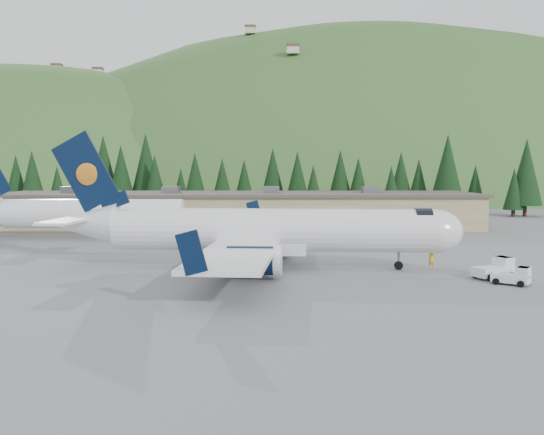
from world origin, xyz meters
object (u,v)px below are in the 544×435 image
(second_airliner, at_px, (70,213))
(terminal_building, at_px, (238,209))
(airliner, at_px, (260,232))
(baggage_tug_a, at_px, (496,269))
(ramp_worker, at_px, (431,259))
(baggage_tug_b, at_px, (514,277))

(second_airliner, height_order, terminal_building, second_airliner)
(airliner, bearing_deg, baggage_tug_a, -10.20)
(baggage_tug_a, distance_m, ramp_worker, 6.27)
(airliner, distance_m, baggage_tug_b, 21.04)
(baggage_tug_a, height_order, ramp_worker, baggage_tug_a)
(ramp_worker, bearing_deg, baggage_tug_a, 105.39)
(airliner, relative_size, ramp_worker, 21.56)
(baggage_tug_b, bearing_deg, terminal_building, 152.74)
(airliner, height_order, baggage_tug_b, airliner)
(airliner, xyz_separation_m, baggage_tug_b, (19.30, -7.96, -2.60))
(baggage_tug_a, distance_m, baggage_tug_b, 2.81)
(baggage_tug_a, xyz_separation_m, ramp_worker, (-3.86, 4.93, 0.09))
(baggage_tug_a, bearing_deg, airliner, 140.12)
(terminal_building, distance_m, ramp_worker, 42.67)
(second_airliner, height_order, baggage_tug_b, second_airliner)
(terminal_building, bearing_deg, airliner, -84.06)
(baggage_tug_b, relative_size, terminal_building, 0.04)
(airliner, height_order, terminal_building, airliner)
(baggage_tug_a, bearing_deg, second_airliner, 123.09)
(terminal_building, bearing_deg, baggage_tug_b, -63.12)
(second_airliner, bearing_deg, baggage_tug_a, -32.32)
(second_airliner, xyz_separation_m, terminal_building, (19.91, 16.00, -0.70))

